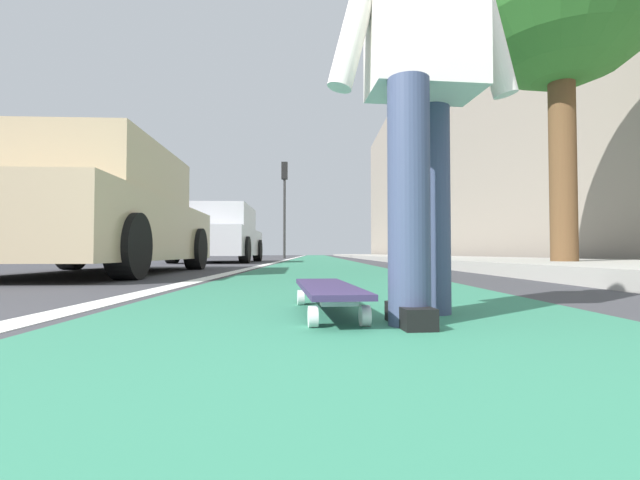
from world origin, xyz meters
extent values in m
plane|color=#38383D|center=(10.00, 0.00, 0.00)|extent=(80.00, 80.00, 0.00)
cube|color=#2D7256|center=(24.00, 0.00, 0.00)|extent=(56.00, 1.99, 0.00)
cube|color=silver|center=(20.00, 1.15, 0.00)|extent=(52.00, 0.16, 0.01)
cube|color=#9E9B93|center=(18.00, -3.39, 0.07)|extent=(52.00, 3.20, 0.14)
cube|color=gray|center=(22.00, -6.04, 5.38)|extent=(40.00, 1.20, 10.77)
cylinder|color=white|center=(1.61, 0.19, 0.04)|extent=(0.07, 0.04, 0.07)
cylinder|color=white|center=(1.62, 0.02, 0.04)|extent=(0.07, 0.04, 0.07)
cylinder|color=white|center=(1.01, 0.14, 0.04)|extent=(0.07, 0.04, 0.07)
cylinder|color=white|center=(1.03, -0.03, 0.04)|extent=(0.07, 0.04, 0.07)
cube|color=silver|center=(1.62, 0.11, 0.08)|extent=(0.07, 0.13, 0.02)
cube|color=silver|center=(1.02, 0.05, 0.08)|extent=(0.07, 0.13, 0.02)
cube|color=#33284C|center=(1.32, 0.08, 0.10)|extent=(0.86, 0.28, 0.02)
cylinder|color=#384260|center=(1.04, -0.18, 0.41)|extent=(0.14, 0.14, 0.82)
cylinder|color=#384260|center=(1.31, -0.34, 0.41)|extent=(0.14, 0.14, 0.82)
cube|color=black|center=(1.04, -0.18, 0.04)|extent=(0.27, 0.12, 0.07)
cube|color=silver|center=(1.17, -0.27, 1.12)|extent=(0.28, 0.42, 0.60)
cylinder|color=silver|center=(1.14, -0.03, 1.12)|extent=(0.11, 0.24, 0.60)
cylinder|color=silver|center=(1.19, -0.51, 1.12)|extent=(0.11, 0.24, 0.60)
cube|color=tan|center=(4.72, 2.74, 0.51)|extent=(4.09, 2.03, 0.70)
cube|color=tan|center=(4.57, 2.73, 1.16)|extent=(2.27, 1.81, 0.60)
cube|color=#4C606B|center=(5.67, 2.77, 1.16)|extent=(0.10, 1.66, 0.51)
cylinder|color=black|center=(5.93, 3.68, 0.30)|extent=(0.61, 0.24, 0.60)
cylinder|color=black|center=(5.99, 1.89, 0.30)|extent=(0.61, 0.24, 0.60)
cylinder|color=black|center=(3.50, 1.80, 0.30)|extent=(0.61, 0.24, 0.60)
cube|color=#B7B7BC|center=(11.09, 2.65, 0.53)|extent=(4.16, 1.85, 0.70)
cube|color=#B7B7BC|center=(10.94, 2.65, 1.18)|extent=(2.30, 1.68, 0.60)
cube|color=#4C606B|center=(12.08, 2.67, 1.18)|extent=(0.06, 1.58, 0.51)
cylinder|color=black|center=(12.36, 3.52, 0.32)|extent=(0.64, 0.23, 0.64)
cylinder|color=black|center=(12.38, 1.82, 0.32)|extent=(0.64, 0.23, 0.64)
cylinder|color=black|center=(9.79, 3.49, 0.32)|extent=(0.64, 0.23, 0.64)
cylinder|color=black|center=(9.82, 1.79, 0.32)|extent=(0.64, 0.23, 0.64)
cylinder|color=#2D2D2D|center=(19.64, 1.55, 1.85)|extent=(0.12, 0.12, 3.70)
cube|color=black|center=(19.64, 1.55, 4.10)|extent=(0.24, 0.28, 0.80)
sphere|color=#360606|center=(19.77, 1.55, 4.36)|extent=(0.16, 0.16, 0.16)
sphere|color=#392907|center=(19.77, 1.55, 4.10)|extent=(0.16, 0.16, 0.16)
sphere|color=green|center=(19.77, 1.55, 3.84)|extent=(0.16, 0.16, 0.16)
cylinder|color=brown|center=(4.96, -2.99, 1.39)|extent=(0.32, 0.32, 2.77)
camera|label=1|loc=(-0.38, 0.13, 0.24)|focal=24.17mm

